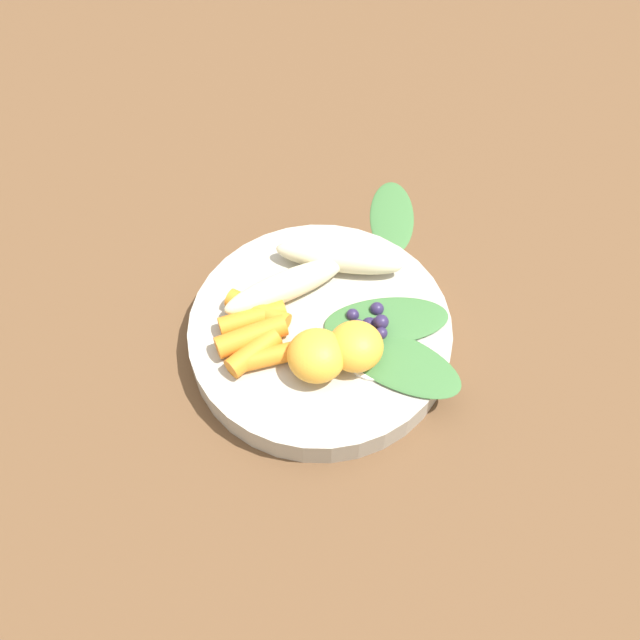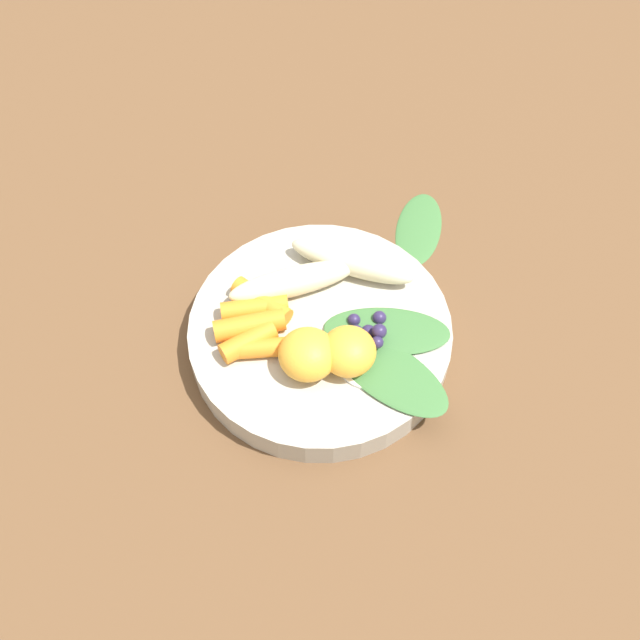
% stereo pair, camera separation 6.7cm
% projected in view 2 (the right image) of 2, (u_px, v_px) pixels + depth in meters
% --- Properties ---
extents(ground_plane, '(2.40, 2.40, 0.00)m').
position_uv_depth(ground_plane, '(320.00, 344.00, 0.71)').
color(ground_plane, brown).
extents(bowl, '(0.23, 0.23, 0.03)m').
position_uv_depth(bowl, '(320.00, 335.00, 0.70)').
color(bowl, '#B2AD9E').
rests_on(bowl, ground_plane).
extents(banana_peeled_left, '(0.12, 0.05, 0.03)m').
position_uv_depth(banana_peeled_left, '(292.00, 282.00, 0.69)').
color(banana_peeled_left, beige).
rests_on(banana_peeled_left, bowl).
extents(banana_peeled_right, '(0.12, 0.08, 0.03)m').
position_uv_depth(banana_peeled_right, '(352.00, 261.00, 0.71)').
color(banana_peeled_right, beige).
rests_on(banana_peeled_right, bowl).
extents(orange_segment_near, '(0.05, 0.05, 0.04)m').
position_uv_depth(orange_segment_near, '(348.00, 351.00, 0.65)').
color(orange_segment_near, '#F4A833').
rests_on(orange_segment_near, bowl).
extents(orange_segment_far, '(0.05, 0.05, 0.04)m').
position_uv_depth(orange_segment_far, '(308.00, 354.00, 0.65)').
color(orange_segment_far, '#F4A833').
rests_on(orange_segment_far, bowl).
extents(carrot_front, '(0.05, 0.05, 0.02)m').
position_uv_depth(carrot_front, '(262.00, 301.00, 0.69)').
color(carrot_front, orange).
rests_on(carrot_front, bowl).
extents(carrot_mid_left, '(0.06, 0.02, 0.02)m').
position_uv_depth(carrot_mid_left, '(255.00, 308.00, 0.68)').
color(carrot_mid_left, orange).
rests_on(carrot_mid_left, bowl).
extents(carrot_mid_right, '(0.06, 0.03, 0.02)m').
position_uv_depth(carrot_mid_right, '(249.00, 327.00, 0.67)').
color(carrot_mid_right, orange).
rests_on(carrot_mid_right, bowl).
extents(carrot_rear, '(0.05, 0.04, 0.02)m').
position_uv_depth(carrot_rear, '(248.00, 342.00, 0.66)').
color(carrot_rear, orange).
rests_on(carrot_rear, bowl).
extents(carrot_small, '(0.06, 0.02, 0.02)m').
position_uv_depth(carrot_small, '(264.00, 348.00, 0.66)').
color(carrot_small, orange).
rests_on(carrot_small, bowl).
extents(blueberry_pile, '(0.05, 0.04, 0.02)m').
position_uv_depth(blueberry_pile, '(368.00, 333.00, 0.67)').
color(blueberry_pile, '#2D234C').
rests_on(blueberry_pile, bowl).
extents(coconut_shred_patch, '(0.05, 0.05, 0.00)m').
position_uv_depth(coconut_shred_patch, '(368.00, 363.00, 0.66)').
color(coconut_shred_patch, white).
rests_on(coconut_shred_patch, bowl).
extents(kale_leaf_left, '(0.12, 0.12, 0.01)m').
position_uv_depth(kale_leaf_left, '(388.00, 373.00, 0.65)').
color(kale_leaf_left, '#3D7038').
rests_on(kale_leaf_left, bowl).
extents(kale_leaf_right, '(0.12, 0.07, 0.01)m').
position_uv_depth(kale_leaf_right, '(387.00, 331.00, 0.68)').
color(kale_leaf_right, '#3D7038').
rests_on(kale_leaf_right, bowl).
extents(kale_leaf_stray, '(0.07, 0.11, 0.01)m').
position_uv_depth(kale_leaf_stray, '(419.00, 228.00, 0.78)').
color(kale_leaf_stray, '#3D7038').
rests_on(kale_leaf_stray, ground_plane).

